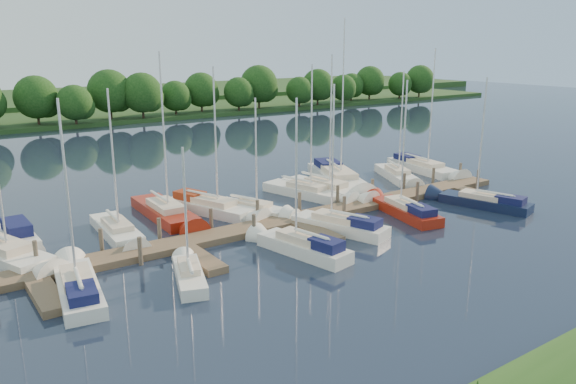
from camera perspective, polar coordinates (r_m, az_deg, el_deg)
ground at (r=31.71m, az=8.58°, el=-6.87°), size 260.00×260.00×0.00m
dock at (r=36.94m, az=0.82°, el=-3.19°), size 40.00×6.00×0.40m
mooring_pilings at (r=37.70m, az=-0.18°, el=-2.18°), size 38.24×2.84×2.00m
far_shore at (r=99.03m, az=-22.82°, el=7.18°), size 180.00×30.00×0.60m
distant_hill at (r=123.42m, az=-25.40°, el=8.41°), size 220.00×40.00×1.40m
treeline at (r=85.36m, az=-22.92°, el=8.71°), size 145.97×9.68×8.31m
sailboat_n_0 at (r=34.66m, az=-26.75°, el=-5.95°), size 4.56×8.57×11.11m
motorboat at (r=37.56m, az=-25.69°, el=-4.19°), size 1.79×5.79×1.62m
sailboat_n_2 at (r=36.55m, az=-16.87°, el=-3.95°), size 2.06×7.48×9.48m
sailboat_n_3 at (r=39.33m, az=-12.18°, el=-2.28°), size 2.36×9.13×11.60m
sailboat_n_4 at (r=39.94m, az=-7.61°, el=-1.72°), size 4.33×8.21×10.61m
sailboat_n_5 at (r=39.61m, az=-3.43°, el=-1.85°), size 3.55×6.52×8.46m
sailboat_n_6 at (r=43.91m, az=2.06°, el=-0.14°), size 3.70×8.33×10.56m
sailboat_n_7 at (r=44.64m, az=3.97°, el=0.09°), size 3.16×8.91×11.30m
sailboat_n_8 at (r=48.31m, az=5.19°, el=1.28°), size 5.92×11.12×14.11m
sailboat_n_9 at (r=50.43m, az=11.05°, el=1.57°), size 4.36×7.46×9.77m
sailboat_n_10 at (r=53.92m, az=13.70°, el=2.33°), size 3.07×9.29×11.61m
sailboat_s_0 at (r=29.11m, az=-20.57°, el=-9.08°), size 2.74×7.65×9.67m
sailboat_s_1 at (r=29.17m, az=-10.02°, el=-8.35°), size 2.71×5.45×7.16m
sailboat_s_2 at (r=32.19m, az=1.38°, el=-5.71°), size 2.83×7.13×9.27m
sailboat_s_3 at (r=36.10m, az=4.99°, el=-3.47°), size 3.80×7.47×9.69m
sailboat_s_4 at (r=40.07m, az=11.67°, el=-1.87°), size 3.12×7.62×9.67m
sailboat_s_5 at (r=43.64m, az=19.06°, el=-1.01°), size 3.54×7.65×9.73m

